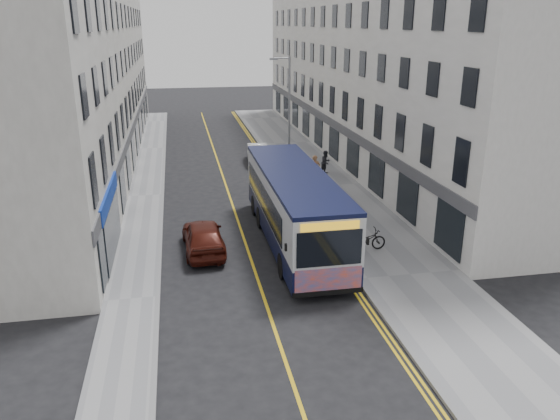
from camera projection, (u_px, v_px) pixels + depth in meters
name	position (u px, v px, depth m)	size (l,w,h in m)	color
ground	(257.00, 276.00, 22.68)	(140.00, 140.00, 0.00)	black
pavement_east	(326.00, 186.00, 34.90)	(4.50, 64.00, 0.12)	gray
pavement_west	(146.00, 196.00, 32.92)	(2.00, 64.00, 0.12)	gray
kerb_east	(291.00, 188.00, 34.50)	(0.18, 64.00, 0.13)	slate
kerb_west	(163.00, 195.00, 33.09)	(0.18, 64.00, 0.13)	slate
road_centre_line	(228.00, 192.00, 33.82)	(0.12, 64.00, 0.01)	gold
road_dbl_yellow_inner	(284.00, 189.00, 34.45)	(0.10, 64.00, 0.01)	gold
road_dbl_yellow_outer	(287.00, 189.00, 34.48)	(0.10, 64.00, 0.01)	gold
terrace_east	(363.00, 70.00, 42.08)	(6.00, 46.00, 13.00)	silver
terrace_west	(86.00, 75.00, 38.47)	(6.00, 46.00, 13.00)	silver
streetlamp	(288.00, 115.00, 34.98)	(1.32, 0.18, 8.00)	gray
city_bus	(294.00, 205.00, 25.47)	(2.80, 12.04, 3.50)	black
bicycle	(365.00, 240.00, 24.79)	(0.68, 1.94, 1.02)	black
pedestrian_near	(315.00, 170.00, 35.01)	(0.67, 0.44, 1.84)	#956443
pedestrian_far	(326.00, 162.00, 37.30)	(0.78, 0.61, 1.61)	black
car_white	(258.00, 154.00, 40.75)	(1.43, 4.10, 1.35)	white
car_maroon	(203.00, 236.00, 24.89)	(1.77, 4.40, 1.50)	#43120B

